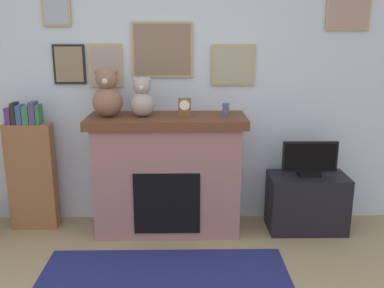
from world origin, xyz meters
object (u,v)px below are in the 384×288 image
Objects in this scene: fireplace at (168,173)px; teddy_bear_tan at (142,99)px; bookshelf at (32,171)px; tv_stand at (307,202)px; television at (310,160)px; candle_jar at (226,110)px; teddy_bear_cream at (107,95)px; mantel_clock at (185,107)px.

fireplace is 0.74m from teddy_bear_tan.
bookshelf is (-1.29, 0.06, 0.01)m from fireplace.
tv_stand is (2.60, -0.10, -0.29)m from bookshelf.
fireplace is at bearing 178.38° from television.
candle_jar reaches higher than television.
tv_stand is 1.42× the size of television.
teddy_bear_cream reaches higher than fireplace.
candle_jar is at bearing 178.67° from tv_stand.
bookshelf is at bearing 177.15° from fireplace.
mantel_clock reaches higher than fireplace.
teddy_bear_cream is at bearing -178.00° from fireplace.
candle_jar is (-0.78, 0.02, 0.89)m from tv_stand.
mantel_clock is (-0.37, -0.00, 0.02)m from candle_jar.
candle_jar is 0.75m from teddy_bear_tan.
television is 0.91m from candle_jar.
television is at bearing -1.62° from fireplace.
candle_jar is at bearing 0.03° from teddy_bear_tan.
teddy_bear_cream is (-1.84, 0.02, 1.03)m from tv_stand.
tv_stand is at bearing -0.84° from mantel_clock.
fireplace is 4.03× the size of teddy_bear_tan.
teddy_bear_cream is at bearing 179.93° from mantel_clock.
bookshelf is 3.45× the size of teddy_bear_tan.
fireplace is 1.17× the size of bookshelf.
teddy_bear_tan is (0.31, 0.00, -0.04)m from teddy_bear_cream.
fireplace is at bearing 4.85° from teddy_bear_tan.
mantel_clock is at bearing -6.80° from fireplace.
television is at bearing -90.00° from tv_stand.
tv_stand is 6.02× the size of candle_jar.
fireplace is at bearing 178.09° from candle_jar.
candle_jar is 1.06m from teddy_bear_cream.
fireplace is at bearing -2.85° from bookshelf.
teddy_bear_tan is (1.07, -0.08, 0.70)m from bookshelf.
candle_jar is 0.74× the size of mantel_clock.
teddy_bear_cream is (-1.05, -0.00, 0.14)m from candle_jar.
candle_jar is at bearing -1.91° from fireplace.
candle_jar reaches higher than fireplace.
teddy_bear_tan is (-1.53, 0.02, 0.57)m from television.
teddy_bear_cream reaches higher than television.
teddy_bear_cream reaches higher than bookshelf.
bookshelf is 1.70× the size of tv_stand.
television is at bearing -0.90° from mantel_clock.
candle_jar is at bearing 0.21° from mantel_clock.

